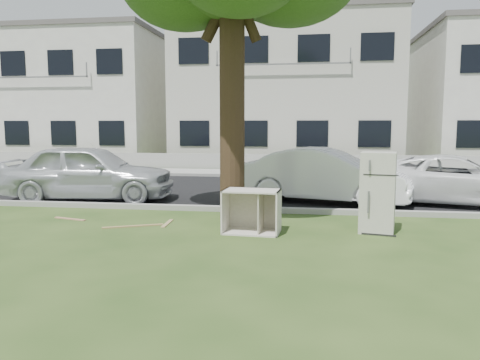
# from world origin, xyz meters

# --- Properties ---
(ground) EXTENTS (120.00, 120.00, 0.00)m
(ground) POSITION_xyz_m (0.00, 0.00, 0.00)
(ground) COLOR #284217
(road) EXTENTS (120.00, 7.00, 0.01)m
(road) POSITION_xyz_m (0.00, 6.00, 0.01)
(road) COLOR black
(road) RESTS_ON ground
(kerb_near) EXTENTS (120.00, 0.18, 0.12)m
(kerb_near) POSITION_xyz_m (0.00, 2.45, 0.00)
(kerb_near) COLOR gray
(kerb_near) RESTS_ON ground
(kerb_far) EXTENTS (120.00, 0.18, 0.12)m
(kerb_far) POSITION_xyz_m (0.00, 9.55, 0.00)
(kerb_far) COLOR gray
(kerb_far) RESTS_ON ground
(sidewalk) EXTENTS (120.00, 2.80, 0.01)m
(sidewalk) POSITION_xyz_m (0.00, 11.00, 0.01)
(sidewalk) COLOR gray
(sidewalk) RESTS_ON ground
(low_wall) EXTENTS (120.00, 0.15, 0.70)m
(low_wall) POSITION_xyz_m (0.00, 12.60, 0.35)
(low_wall) COLOR gray
(low_wall) RESTS_ON ground
(townhouse_left) EXTENTS (10.20, 8.16, 7.04)m
(townhouse_left) POSITION_xyz_m (-12.00, 17.50, 3.52)
(townhouse_left) COLOR silver
(townhouse_left) RESTS_ON ground
(townhouse_center) EXTENTS (11.22, 8.16, 7.44)m
(townhouse_center) POSITION_xyz_m (0.00, 17.50, 3.72)
(townhouse_center) COLOR beige
(townhouse_center) RESTS_ON ground
(fridge) EXTENTS (0.73, 0.69, 1.51)m
(fridge) POSITION_xyz_m (2.52, 0.76, 0.75)
(fridge) COLOR silver
(fridge) RESTS_ON ground
(cabinet) EXTENTS (1.08, 0.72, 0.81)m
(cabinet) POSITION_xyz_m (0.20, 0.39, 0.41)
(cabinet) COLOR beige
(cabinet) RESTS_ON ground
(plank_a) EXTENTS (1.12, 0.59, 0.02)m
(plank_a) POSITION_xyz_m (-2.19, 0.55, 0.01)
(plank_a) COLOR olive
(plank_a) RESTS_ON ground
(plank_b) EXTENTS (0.80, 0.30, 0.02)m
(plank_b) POSITION_xyz_m (-3.80, 1.05, 0.01)
(plank_b) COLOR tan
(plank_b) RESTS_ON ground
(plank_c) EXTENTS (0.12, 0.74, 0.02)m
(plank_c) POSITION_xyz_m (-1.60, 0.91, 0.01)
(plank_c) COLOR tan
(plank_c) RESTS_ON ground
(car_center) EXTENTS (4.53, 2.55, 1.41)m
(car_center) POSITION_xyz_m (1.67, 4.01, 0.71)
(car_center) COLOR white
(car_center) RESTS_ON ground
(car_right) EXTENTS (4.86, 3.05, 1.25)m
(car_right) POSITION_xyz_m (4.96, 4.28, 0.63)
(car_right) COLOR white
(car_right) RESTS_ON ground
(car_left) EXTENTS (4.61, 2.24, 1.52)m
(car_left) POSITION_xyz_m (-4.54, 3.50, 0.76)
(car_left) COLOR #B8BBC0
(car_left) RESTS_ON ground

